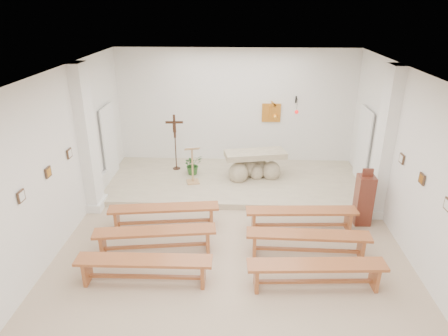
{
  "coord_description": "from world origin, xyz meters",
  "views": [
    {
      "loc": [
        0.16,
        -6.56,
        4.73
      ],
      "look_at": [
        -0.2,
        1.6,
        1.28
      ],
      "focal_mm": 32.0,
      "sensor_mm": 36.0,
      "label": 1
    }
  ],
  "objects_px": {
    "lectern": "(192,164)",
    "bench_right_front": "(301,215)",
    "altar": "(254,167)",
    "donation_pedestal": "(364,200)",
    "bench_left_second": "(155,235)",
    "bench_left_front": "(164,212)",
    "bench_right_third": "(316,270)",
    "bench_right_second": "(308,239)",
    "crucifix_stand": "(175,138)",
    "bench_left_third": "(144,265)"
  },
  "relations": [
    {
      "from": "crucifix_stand",
      "to": "donation_pedestal",
      "type": "relative_size",
      "value": 1.21
    },
    {
      "from": "altar",
      "to": "donation_pedestal",
      "type": "distance_m",
      "value": 3.18
    },
    {
      "from": "lectern",
      "to": "bench_left_third",
      "type": "relative_size",
      "value": 0.44
    },
    {
      "from": "crucifix_stand",
      "to": "bench_right_second",
      "type": "relative_size",
      "value": 0.67
    },
    {
      "from": "bench_left_third",
      "to": "bench_left_second",
      "type": "bearing_deg",
      "value": 89.27
    },
    {
      "from": "bench_left_third",
      "to": "bench_right_third",
      "type": "height_order",
      "value": "same"
    },
    {
      "from": "crucifix_stand",
      "to": "bench_left_second",
      "type": "relative_size",
      "value": 0.67
    },
    {
      "from": "bench_left_second",
      "to": "donation_pedestal",
      "type": "bearing_deg",
      "value": 9.22
    },
    {
      "from": "bench_left_front",
      "to": "bench_left_third",
      "type": "distance_m",
      "value": 1.93
    },
    {
      "from": "altar",
      "to": "bench_right_second",
      "type": "xyz_separation_m",
      "value": [
        0.97,
        -3.43,
        -0.09
      ]
    },
    {
      "from": "altar",
      "to": "bench_left_front",
      "type": "xyz_separation_m",
      "value": [
        -2.06,
        -2.46,
        -0.09
      ]
    },
    {
      "from": "bench_right_front",
      "to": "bench_right_third",
      "type": "xyz_separation_m",
      "value": [
        -0.0,
        -1.93,
        0.0
      ]
    },
    {
      "from": "lectern",
      "to": "bench_right_third",
      "type": "height_order",
      "value": "lectern"
    },
    {
      "from": "bench_left_front",
      "to": "bench_right_second",
      "type": "bearing_deg",
      "value": -24.93
    },
    {
      "from": "altar",
      "to": "lectern",
      "type": "distance_m",
      "value": 1.72
    },
    {
      "from": "donation_pedestal",
      "to": "bench_right_front",
      "type": "bearing_deg",
      "value": -165.86
    },
    {
      "from": "lectern",
      "to": "bench_left_second",
      "type": "xyz_separation_m",
      "value": [
        -0.4,
        -3.03,
        -0.3
      ]
    },
    {
      "from": "crucifix_stand",
      "to": "donation_pedestal",
      "type": "xyz_separation_m",
      "value": [
        4.65,
        -2.62,
        -0.5
      ]
    },
    {
      "from": "bench_left_third",
      "to": "donation_pedestal",
      "type": "bearing_deg",
      "value": 26.64
    },
    {
      "from": "lectern",
      "to": "bench_right_third",
      "type": "relative_size",
      "value": 0.44
    },
    {
      "from": "lectern",
      "to": "donation_pedestal",
      "type": "distance_m",
      "value": 4.39
    },
    {
      "from": "bench_right_third",
      "to": "altar",
      "type": "bearing_deg",
      "value": 99.22
    },
    {
      "from": "crucifix_stand",
      "to": "bench_right_front",
      "type": "height_order",
      "value": "crucifix_stand"
    },
    {
      "from": "bench_right_second",
      "to": "lectern",
      "type": "bearing_deg",
      "value": 132.32
    },
    {
      "from": "bench_left_second",
      "to": "bench_left_third",
      "type": "xyz_separation_m",
      "value": [
        -0.0,
        -0.97,
        0.0
      ]
    },
    {
      "from": "lectern",
      "to": "bench_left_front",
      "type": "xyz_separation_m",
      "value": [
        -0.4,
        -2.06,
        -0.3
      ]
    },
    {
      "from": "bench_left_front",
      "to": "bench_right_third",
      "type": "distance_m",
      "value": 3.59
    },
    {
      "from": "lectern",
      "to": "altar",
      "type": "bearing_deg",
      "value": -0.95
    },
    {
      "from": "lectern",
      "to": "bench_right_second",
      "type": "bearing_deg",
      "value": -63.57
    },
    {
      "from": "donation_pedestal",
      "to": "bench_left_front",
      "type": "height_order",
      "value": "donation_pedestal"
    },
    {
      "from": "lectern",
      "to": "bench_right_front",
      "type": "xyz_separation_m",
      "value": [
        2.63,
        -2.06,
        -0.3
      ]
    },
    {
      "from": "bench_left_front",
      "to": "bench_right_front",
      "type": "distance_m",
      "value": 3.03
    },
    {
      "from": "altar",
      "to": "bench_right_front",
      "type": "distance_m",
      "value": 2.65
    },
    {
      "from": "bench_right_second",
      "to": "bench_right_third",
      "type": "bearing_deg",
      "value": -88.65
    },
    {
      "from": "bench_right_third",
      "to": "crucifix_stand",
      "type": "bearing_deg",
      "value": 119.95
    },
    {
      "from": "bench_right_front",
      "to": "bench_right_second",
      "type": "bearing_deg",
      "value": -92.88
    },
    {
      "from": "bench_right_front",
      "to": "bench_left_third",
      "type": "distance_m",
      "value": 3.59
    },
    {
      "from": "donation_pedestal",
      "to": "bench_right_second",
      "type": "xyz_separation_m",
      "value": [
        -1.43,
        -1.34,
        -0.21
      ]
    },
    {
      "from": "bench_right_front",
      "to": "bench_right_second",
      "type": "distance_m",
      "value": 0.97
    },
    {
      "from": "crucifix_stand",
      "to": "bench_left_front",
      "type": "xyz_separation_m",
      "value": [
        0.19,
        -2.99,
        -0.71
      ]
    },
    {
      "from": "lectern",
      "to": "donation_pedestal",
      "type": "bearing_deg",
      "value": -37.09
    },
    {
      "from": "bench_left_front",
      "to": "bench_right_front",
      "type": "relative_size",
      "value": 1.01
    },
    {
      "from": "bench_right_third",
      "to": "bench_right_front",
      "type": "bearing_deg",
      "value": 86.76
    },
    {
      "from": "lectern",
      "to": "bench_right_front",
      "type": "relative_size",
      "value": 0.44
    },
    {
      "from": "donation_pedestal",
      "to": "bench_right_second",
      "type": "height_order",
      "value": "donation_pedestal"
    },
    {
      "from": "donation_pedestal",
      "to": "bench_right_third",
      "type": "distance_m",
      "value": 2.72
    },
    {
      "from": "donation_pedestal",
      "to": "altar",
      "type": "bearing_deg",
      "value": 138.34
    },
    {
      "from": "crucifix_stand",
      "to": "bench_right_second",
      "type": "distance_m",
      "value": 5.15
    },
    {
      "from": "bench_right_front",
      "to": "bench_right_second",
      "type": "height_order",
      "value": "same"
    },
    {
      "from": "lectern",
      "to": "bench_left_second",
      "type": "relative_size",
      "value": 0.44
    }
  ]
}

